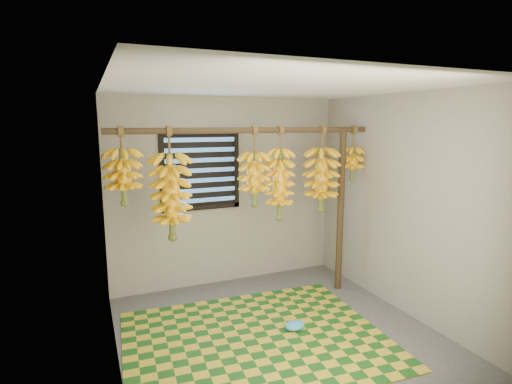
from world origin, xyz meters
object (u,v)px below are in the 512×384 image
woven_mat (256,339)px  banana_bunch_c (254,179)px  support_post (340,212)px  banana_bunch_b (171,197)px  plastic_bag (295,326)px  banana_bunch_d (280,184)px  banana_bunch_e (321,180)px  banana_bunch_f (352,163)px  banana_bunch_a (123,177)px

woven_mat → banana_bunch_c: banana_bunch_c is taller
support_post → banana_bunch_b: banana_bunch_b is taller
support_post → plastic_bag: support_post is taller
banana_bunch_d → banana_bunch_e: same height
banana_bunch_b → banana_bunch_d: same height
banana_bunch_b → banana_bunch_c: (0.92, 0.00, 0.14)m
banana_bunch_b → banana_bunch_f: (2.23, 0.00, 0.26)m
support_post → banana_bunch_f: (0.15, 0.00, 0.59)m
banana_bunch_c → banana_bunch_b: bearing=180.0°
banana_bunch_c → banana_bunch_a: bearing=180.0°
banana_bunch_e → woven_mat: bearing=-148.0°
woven_mat → banana_bunch_b: banana_bunch_b is taller
support_post → banana_bunch_c: 1.25m
banana_bunch_f → banana_bunch_b: bearing=180.0°
plastic_bag → banana_bunch_b: bearing=145.9°
woven_mat → banana_bunch_c: bearing=68.1°
plastic_bag → banana_bunch_e: 1.70m
banana_bunch_c → banana_bunch_e: (0.86, 0.00, -0.06)m
woven_mat → banana_bunch_a: (-1.08, 0.72, 1.56)m
plastic_bag → banana_bunch_c: 1.59m
support_post → banana_bunch_a: (-2.53, 0.00, 0.57)m
woven_mat → banana_bunch_c: size_ratio=2.81×
support_post → banana_bunch_b: size_ratio=1.72×
support_post → woven_mat: 1.90m
banana_bunch_d → banana_bunch_e: 0.55m
woven_mat → banana_bunch_f: bearing=24.3°
support_post → banana_bunch_b: bearing=180.0°
woven_mat → banana_bunch_e: (1.15, 0.72, 1.41)m
support_post → banana_bunch_b: 2.10m
banana_bunch_c → banana_bunch_e: same height
support_post → plastic_bag: 1.56m
banana_bunch_c → banana_bunch_d: 0.32m
plastic_bag → banana_bunch_d: size_ratio=0.20×
woven_mat → banana_bunch_f: (1.60, 0.72, 1.59)m
plastic_bag → banana_bunch_a: (-1.51, 0.72, 1.51)m
banana_bunch_a → banana_bunch_b: bearing=-0.0°
woven_mat → banana_bunch_e: 1.96m
banana_bunch_a → banana_bunch_e: same height
banana_bunch_a → banana_bunch_b: (0.45, -0.00, -0.23)m
banana_bunch_b → plastic_bag: bearing=-34.1°
banana_bunch_c → banana_bunch_d: size_ratio=0.82×
banana_bunch_a → banana_bunch_c: 1.38m
support_post → banana_bunch_f: 0.61m
support_post → plastic_bag: (-1.02, -0.72, -0.95)m
woven_mat → banana_bunch_d: size_ratio=2.30×
banana_bunch_a → banana_bunch_b: size_ratio=0.66×
banana_bunch_d → banana_bunch_f: same height
banana_bunch_c → banana_bunch_f: bearing=0.0°
plastic_bag → banana_bunch_f: banana_bunch_f is taller
banana_bunch_b → banana_bunch_d: size_ratio=1.08×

